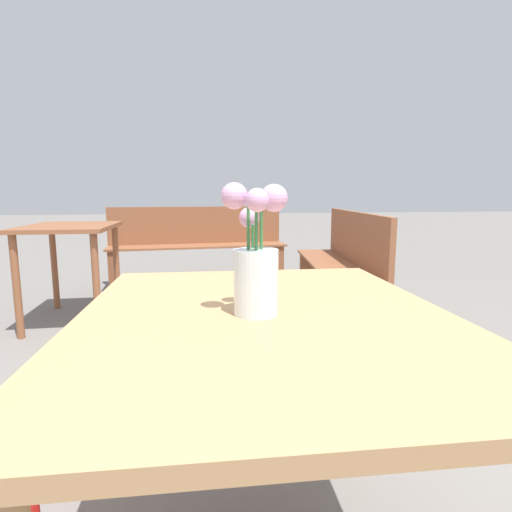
{
  "coord_description": "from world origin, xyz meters",
  "views": [
    {
      "loc": [
        -0.15,
        -0.85,
        0.98
      ],
      "look_at": [
        -0.02,
        -0.01,
        0.85
      ],
      "focal_mm": 28.0,
      "sensor_mm": 36.0,
      "label": 1
    }
  ],
  "objects_px": {
    "table_front": "(265,352)",
    "table_back": "(71,242)",
    "bench_middle": "(198,242)",
    "bench_near": "(343,262)",
    "flower_vase": "(256,266)"
  },
  "relations": [
    {
      "from": "table_front",
      "to": "table_back",
      "type": "distance_m",
      "value": 2.61
    },
    {
      "from": "bench_middle",
      "to": "table_back",
      "type": "relative_size",
      "value": 2.15
    },
    {
      "from": "bench_near",
      "to": "flower_vase",
      "type": "bearing_deg",
      "value": -115.86
    },
    {
      "from": "flower_vase",
      "to": "bench_middle",
      "type": "relative_size",
      "value": 0.15
    },
    {
      "from": "table_front",
      "to": "bench_near",
      "type": "xyz_separation_m",
      "value": [
        0.99,
        2.07,
        -0.17
      ]
    },
    {
      "from": "table_front",
      "to": "flower_vase",
      "type": "relative_size",
      "value": 3.57
    },
    {
      "from": "table_front",
      "to": "table_back",
      "type": "bearing_deg",
      "value": 114.76
    },
    {
      "from": "table_front",
      "to": "bench_middle",
      "type": "distance_m",
      "value": 3.47
    },
    {
      "from": "table_front",
      "to": "bench_near",
      "type": "distance_m",
      "value": 2.3
    },
    {
      "from": "table_front",
      "to": "bench_middle",
      "type": "bearing_deg",
      "value": 91.98
    },
    {
      "from": "bench_middle",
      "to": "table_front",
      "type": "bearing_deg",
      "value": -88.02
    },
    {
      "from": "table_back",
      "to": "flower_vase",
      "type": "bearing_deg",
      "value": -65.77
    },
    {
      "from": "bench_middle",
      "to": "table_back",
      "type": "distance_m",
      "value": 1.47
    },
    {
      "from": "flower_vase",
      "to": "bench_middle",
      "type": "bearing_deg",
      "value": 91.61
    },
    {
      "from": "flower_vase",
      "to": "bench_near",
      "type": "height_order",
      "value": "flower_vase"
    }
  ]
}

